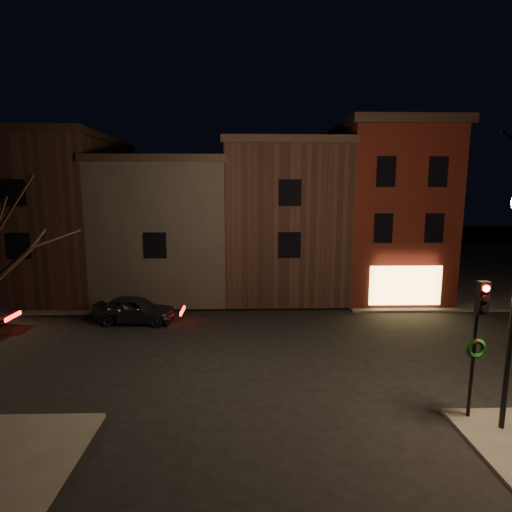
# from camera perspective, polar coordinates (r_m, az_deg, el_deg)

# --- Properties ---
(ground) EXTENTS (120.00, 120.00, 0.00)m
(ground) POSITION_cam_1_polar(r_m,az_deg,el_deg) (17.28, 1.50, -13.17)
(ground) COLOR black
(ground) RESTS_ON ground
(sidewalk_far_right) EXTENTS (30.00, 30.00, 0.12)m
(sidewalk_far_right) POSITION_cam_1_polar(r_m,az_deg,el_deg) (42.06, 28.32, -0.86)
(sidewalk_far_right) COLOR #2D2B28
(sidewalk_far_right) RESTS_ON ground
(sidewalk_far_left) EXTENTS (30.00, 30.00, 0.12)m
(sidewalk_far_left) POSITION_cam_1_polar(r_m,az_deg,el_deg) (41.27, -29.04, -1.09)
(sidewalk_far_left) COLOR #2D2B28
(sidewalk_far_left) RESTS_ON ground
(corner_building) EXTENTS (6.50, 8.50, 10.50)m
(corner_building) POSITION_cam_1_polar(r_m,az_deg,el_deg) (26.95, 17.85, 6.23)
(corner_building) COLOR #41110B
(corner_building) RESTS_ON ground
(row_building_a) EXTENTS (7.30, 10.30, 9.40)m
(row_building_a) POSITION_cam_1_polar(r_m,az_deg,el_deg) (26.62, 3.65, 5.40)
(row_building_a) COLOR black
(row_building_a) RESTS_ON ground
(row_building_b) EXTENTS (7.80, 10.30, 8.40)m
(row_building_b) POSITION_cam_1_polar(r_m,az_deg,el_deg) (27.01, -11.91, 4.21)
(row_building_b) COLOR black
(row_building_b) RESTS_ON ground
(row_building_c) EXTENTS (7.30, 10.30, 9.90)m
(row_building_c) POSITION_cam_1_polar(r_m,az_deg,el_deg) (29.17, -26.17, 5.31)
(row_building_c) COLOR black
(row_building_c) RESTS_ON ground
(traffic_signal) EXTENTS (0.58, 0.38, 4.05)m
(traffic_signal) POSITION_cam_1_polar(r_m,az_deg,el_deg) (12.83, 29.14, -9.04)
(traffic_signal) COLOR black
(traffic_signal) RESTS_ON sidewalk_near_right
(parked_car_a) EXTENTS (4.17, 1.93, 1.38)m
(parked_car_a) POSITION_cam_1_polar(r_m,az_deg,el_deg) (21.25, -16.97, -7.30)
(parked_car_a) COLOR black
(parked_car_a) RESTS_ON ground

